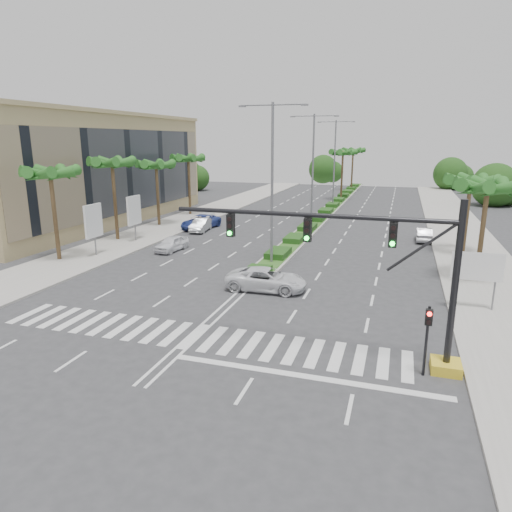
{
  "coord_description": "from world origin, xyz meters",
  "views": [
    {
      "loc": [
        9.2,
        -18.83,
        9.37
      ],
      "look_at": [
        1.61,
        4.99,
        3.0
      ],
      "focal_mm": 32.0,
      "sensor_mm": 36.0,
      "label": 1
    }
  ],
  "objects": [
    {
      "name": "car_parked_c",
      "position": [
        -11.36,
        25.92,
        0.74
      ],
      "size": [
        3.14,
        5.6,
        1.48
      ],
      "primitive_type": "imported",
      "rotation": [
        0.0,
        0.0,
        -0.13
      ],
      "color": "#2F4192",
      "rests_on": "ground"
    },
    {
      "name": "signal_gantry",
      "position": [
        9.27,
        -0.0,
        3.46
      ],
      "size": [
        12.6,
        1.2,
        7.2
      ],
      "color": "gold",
      "rests_on": "ground"
    },
    {
      "name": "palm_left_end",
      "position": [
        -16.5,
        34.0,
        6.88
      ],
      "size": [
        4.57,
        4.68,
        7.75
      ],
      "color": "brown",
      "rests_on": "ground"
    },
    {
      "name": "building",
      "position": [
        -26.0,
        26.0,
        6.0
      ],
      "size": [
        12.0,
        36.0,
        12.0
      ],
      "primitive_type": "cube",
      "color": "tan",
      "rests_on": "ground"
    },
    {
      "name": "car_crossing",
      "position": [
        1.36,
        7.97,
        0.72
      ],
      "size": [
        5.25,
        2.59,
        1.43
      ],
      "primitive_type": "imported",
      "rotation": [
        0.0,
        0.0,
        1.61
      ],
      "color": "white",
      "rests_on": "ground"
    },
    {
      "name": "palm_median_a",
      "position": [
        0.0,
        55.0,
        7.17
      ],
      "size": [
        4.57,
        4.68,
        8.05
      ],
      "color": "brown",
      "rests_on": "ground"
    },
    {
      "name": "palm_left_mid",
      "position": [
        -16.5,
        18.0,
        7.08
      ],
      "size": [
        4.57,
        4.68,
        7.95
      ],
      "color": "brown",
      "rests_on": "ground"
    },
    {
      "name": "streetlight_far",
      "position": [
        0.0,
        46.0,
        6.81
      ],
      "size": [
        5.1,
        0.25,
        12.0
      ],
      "color": "slate",
      "rests_on": "ground"
    },
    {
      "name": "footpath_right",
      "position": [
        15.2,
        20.0,
        0.07
      ],
      "size": [
        6.0,
        120.0,
        0.15
      ],
      "primitive_type": "cube",
      "color": "gray",
      "rests_on": "ground"
    },
    {
      "name": "streetlight_near",
      "position": [
        0.0,
        14.0,
        6.81
      ],
      "size": [
        5.1,
        0.25,
        12.0
      ],
      "color": "slate",
      "rests_on": "ground"
    },
    {
      "name": "palm_left_far",
      "position": [
        -16.5,
        26.0,
        6.5
      ],
      "size": [
        4.57,
        4.68,
        7.35
      ],
      "color": "brown",
      "rests_on": "ground"
    },
    {
      "name": "direction_sign",
      "position": [
        13.5,
        7.99,
        2.45
      ],
      "size": [
        2.7,
        0.11,
        3.4
      ],
      "color": "slate",
      "rests_on": "ground"
    },
    {
      "name": "median_grass",
      "position": [
        0.0,
        45.0,
        0.22
      ],
      "size": [
        1.8,
        75.0,
        0.04
      ],
      "primitive_type": "cube",
      "color": "#2F541C",
      "rests_on": "median"
    },
    {
      "name": "footpath_left",
      "position": [
        -15.2,
        20.0,
        0.07
      ],
      "size": [
        6.0,
        120.0,
        0.15
      ],
      "primitive_type": "cube",
      "color": "gray",
      "rests_on": "ground"
    },
    {
      "name": "palm_right_far",
      "position": [
        14.5,
        22.0,
        5.91
      ],
      "size": [
        4.57,
        4.68,
        6.75
      ],
      "color": "brown",
      "rests_on": "ground"
    },
    {
      "name": "billboard_far",
      "position": [
        -14.5,
        18.0,
        2.96
      ],
      "size": [
        0.18,
        2.1,
        4.35
      ],
      "color": "slate",
      "rests_on": "ground"
    },
    {
      "name": "palm_left_near",
      "position": [
        -16.5,
        10.0,
        6.69
      ],
      "size": [
        4.57,
        4.68,
        7.55
      ],
      "color": "brown",
      "rests_on": "ground"
    },
    {
      "name": "car_right",
      "position": [
        11.54,
        26.58,
        0.66
      ],
      "size": [
        1.41,
        4.01,
        1.32
      ],
      "primitive_type": "imported",
      "rotation": [
        0.0,
        0.0,
        3.14
      ],
      "color": "#AFAEB3",
      "rests_on": "ground"
    },
    {
      "name": "car_parked_b",
      "position": [
        -10.73,
        24.58,
        0.69
      ],
      "size": [
        1.92,
        4.3,
        1.37
      ],
      "primitive_type": "imported",
      "rotation": [
        0.0,
        0.0,
        0.12
      ],
      "color": "#B7B8BC",
      "rests_on": "ground"
    },
    {
      "name": "car_parked_d",
      "position": [
        -11.8,
        27.87,
        0.68
      ],
      "size": [
        2.49,
        4.9,
        1.36
      ],
      "primitive_type": "imported",
      "rotation": [
        0.0,
        0.0,
        0.13
      ],
      "color": "white",
      "rests_on": "ground"
    },
    {
      "name": "pedestrian_signal",
      "position": [
        10.6,
        -0.68,
        2.04
      ],
      "size": [
        0.28,
        0.36,
        3.0
      ],
      "color": "black",
      "rests_on": "ground"
    },
    {
      "name": "billboard_near",
      "position": [
        -14.5,
        12.0,
        2.96
      ],
      "size": [
        0.18,
        2.1,
        4.35
      ],
      "color": "slate",
      "rests_on": "ground"
    },
    {
      "name": "palm_right_near",
      "position": [
        14.5,
        14.0,
        6.2
      ],
      "size": [
        4.57,
        4.68,
        7.05
      ],
      "color": "brown",
      "rests_on": "ground"
    },
    {
      "name": "streetlight_mid",
      "position": [
        0.0,
        30.0,
        6.81
      ],
      "size": [
        5.1,
        0.25,
        12.0
      ],
      "color": "slate",
      "rests_on": "ground"
    },
    {
      "name": "median",
      "position": [
        0.0,
        45.0,
        0.1
      ],
      "size": [
        2.2,
        75.0,
        0.2
      ],
      "primitive_type": "cube",
      "color": "gray",
      "rests_on": "ground"
    },
    {
      "name": "car_parked_a",
      "position": [
        -9.51,
        15.75,
        0.65
      ],
      "size": [
        1.92,
        3.95,
        1.3
      ],
      "primitive_type": "imported",
      "rotation": [
        0.0,
        0.0,
        -0.1
      ],
      "color": "white",
      "rests_on": "ground"
    },
    {
      "name": "palm_median_b",
      "position": [
        0.0,
        70.0,
        7.17
      ],
      "size": [
        4.57,
        4.68,
        8.05
      ],
      "color": "brown",
      "rests_on": "ground"
    },
    {
      "name": "ground",
      "position": [
        0.0,
        0.0,
        0.0
      ],
      "size": [
        160.0,
        160.0,
        0.0
      ],
      "primitive_type": "plane",
      "color": "#333335",
      "rests_on": "ground"
    }
  ]
}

